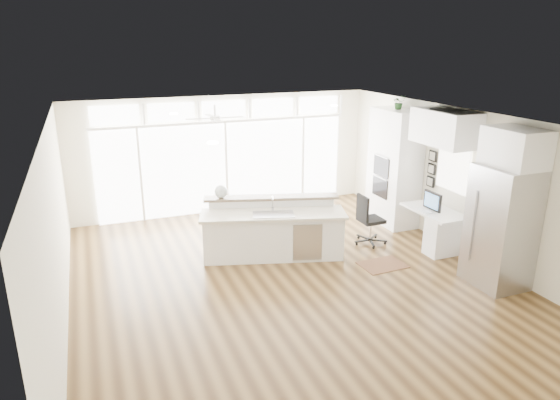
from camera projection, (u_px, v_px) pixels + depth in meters
name	position (u px, v px, depth m)	size (l,w,h in m)	color
floor	(291.00, 280.00, 8.46)	(7.00, 8.00, 0.02)	#442D15
ceiling	(292.00, 121.00, 7.63)	(7.00, 8.00, 0.02)	silver
wall_back	(225.00, 154.00, 11.59)	(7.00, 0.04, 2.70)	white
wall_front	(462.00, 333.00, 4.50)	(7.00, 0.04, 2.70)	white
wall_left	(55.00, 233.00, 6.82)	(0.04, 8.00, 2.70)	white
wall_right	(465.00, 183.00, 9.26)	(0.04, 8.00, 2.70)	white
glass_wall	(226.00, 167.00, 11.62)	(5.80, 0.06, 2.08)	white
transom_row	(224.00, 110.00, 11.22)	(5.90, 0.06, 0.40)	white
desk_window	(453.00, 169.00, 9.45)	(0.04, 0.85, 0.85)	white
ceiling_fan	(215.00, 113.00, 10.00)	(1.16, 1.16, 0.32)	white
recessed_lights	(287.00, 120.00, 7.81)	(3.40, 3.00, 0.02)	white
oven_cabinet	(394.00, 168.00, 10.77)	(0.64, 1.20, 2.50)	white
desk_nook	(433.00, 229.00, 9.69)	(0.72, 1.30, 0.76)	white
upper_cabinets	(445.00, 128.00, 9.11)	(0.64, 1.30, 0.64)	white
refrigerator	(501.00, 227.00, 8.04)	(0.76, 0.90, 2.00)	#ACACB1
fridge_cabinet	(516.00, 148.00, 7.66)	(0.64, 0.90, 0.60)	white
framed_photos	(432.00, 169.00, 10.05)	(0.06, 0.22, 0.80)	black
kitchen_island	(273.00, 230.00, 9.21)	(2.65, 1.00, 1.05)	white
rug	(383.00, 265.00, 9.00)	(0.80, 0.58, 0.01)	#3E2113
office_chair	(371.00, 219.00, 9.83)	(0.52, 0.48, 1.01)	black
fishbowl	(221.00, 192.00, 9.31)	(0.25, 0.25, 0.25)	silver
monitor	(433.00, 201.00, 9.49)	(0.08, 0.47, 0.39)	black
keyboard	(424.00, 211.00, 9.49)	(0.12, 0.32, 0.02)	silver
potted_plant	(399.00, 104.00, 10.36)	(0.26, 0.29, 0.23)	#265223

